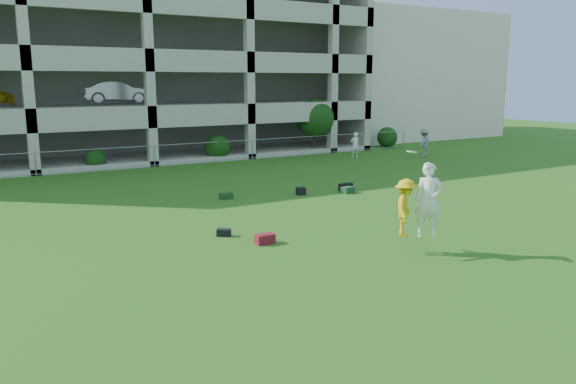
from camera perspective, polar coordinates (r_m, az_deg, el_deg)
ground at (r=15.02m, az=9.06°, el=-6.81°), size 100.00×100.00×0.00m
stucco_building at (r=50.53m, az=9.19°, el=11.51°), size 16.00×14.00×10.00m
bystander_e at (r=34.54m, az=6.82°, el=4.75°), size 0.64×0.49×1.55m
bystander_f at (r=35.55m, az=13.65°, el=4.87°), size 1.30×1.03×1.76m
bag_red_a at (r=16.23m, az=-2.36°, el=-4.79°), size 0.55×0.30×0.28m
bag_black_b at (r=17.11m, az=-6.54°, el=-4.11°), size 0.47×0.45×0.22m
bag_green_c at (r=23.63m, az=6.08°, el=0.21°), size 0.54×0.42×0.26m
crate_d at (r=23.15m, az=1.32°, el=0.10°), size 0.43×0.43×0.30m
bag_black_e at (r=24.20m, az=5.88°, el=0.53°), size 0.64×0.39×0.30m
bag_green_g at (r=22.44m, az=-6.30°, el=-0.39°), size 0.50×0.31×0.25m
frisbee_contest at (r=15.47m, az=12.81°, el=-1.25°), size 1.56×1.28×2.36m
parking_garage at (r=39.74m, az=-17.65°, el=12.72°), size 30.00×14.00×12.00m
fence at (r=31.58m, az=-13.42°, el=3.63°), size 36.06×0.06×1.20m
shrub_row at (r=33.75m, az=-6.36°, el=5.86°), size 34.38×2.52×3.50m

